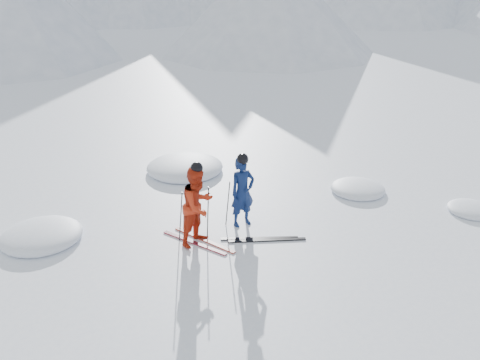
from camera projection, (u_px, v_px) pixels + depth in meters
ground at (299, 219)px, 11.98m from camera, size 160.00×160.00×0.00m
skier_blue at (243, 192)px, 11.41m from camera, size 0.60×0.40×1.64m
skier_red at (198, 206)px, 10.65m from camera, size 1.04×0.95×1.75m
pole_blue_left at (228, 203)px, 11.50m from camera, size 0.11×0.08×1.09m
pole_blue_right at (246, 196)px, 11.83m from camera, size 0.11×0.07×1.09m
pole_red_left at (181, 217)px, 10.83m from camera, size 0.12×0.09×1.16m
pole_red_right at (208, 212)px, 11.03m from camera, size 0.12×0.08×1.16m
ski_worn_left at (194, 243)px, 10.94m from camera, size 0.81×1.57×0.03m
ski_worn_right at (204, 240)px, 11.05m from camera, size 0.71×1.61×0.03m
ski_loose_a at (259, 238)px, 11.11m from camera, size 1.55×0.87×0.03m
ski_loose_b at (267, 240)px, 11.04m from camera, size 1.57×0.82×0.03m
snow_lumps at (197, 191)px, 13.41m from camera, size 10.73×7.53×0.49m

